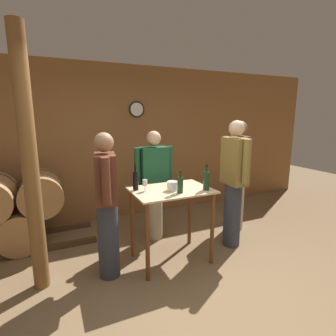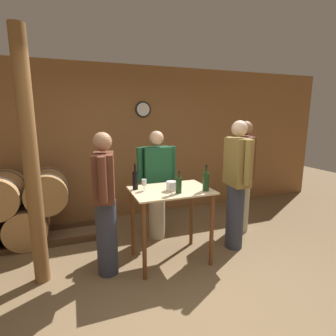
% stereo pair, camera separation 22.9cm
% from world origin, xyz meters
% --- Properties ---
extents(ground_plane, '(14.00, 14.00, 0.00)m').
position_xyz_m(ground_plane, '(0.00, 0.00, 0.00)').
color(ground_plane, brown).
extents(back_wall, '(8.40, 0.08, 2.70)m').
position_xyz_m(back_wall, '(0.00, 2.50, 1.35)').
color(back_wall, brown).
rests_on(back_wall, ground_plane).
extents(barrel_rack, '(2.54, 0.75, 1.06)m').
position_xyz_m(barrel_rack, '(-1.83, 1.93, 0.51)').
color(barrel_rack, '#4C331E').
rests_on(barrel_rack, ground_plane).
extents(tasting_table, '(0.97, 0.70, 0.95)m').
position_xyz_m(tasting_table, '(0.10, 0.73, 0.74)').
color(tasting_table, beige).
rests_on(tasting_table, ground_plane).
extents(wooden_post, '(0.16, 0.16, 2.70)m').
position_xyz_m(wooden_post, '(-1.42, 0.83, 1.35)').
color(wooden_post, brown).
rests_on(wooden_post, ground_plane).
extents(wine_bottle_far_left, '(0.07, 0.07, 0.32)m').
position_xyz_m(wine_bottle_far_left, '(-0.31, 0.88, 1.07)').
color(wine_bottle_far_left, black).
rests_on(wine_bottle_far_left, tasting_table).
extents(wine_bottle_left, '(0.07, 0.07, 0.27)m').
position_xyz_m(wine_bottle_left, '(0.13, 0.55, 1.05)').
color(wine_bottle_left, '#193819').
rests_on(wine_bottle_left, tasting_table).
extents(wine_bottle_center, '(0.08, 0.08, 0.32)m').
position_xyz_m(wine_bottle_center, '(0.47, 0.53, 1.07)').
color(wine_bottle_center, '#193819').
rests_on(wine_bottle_center, tasting_table).
extents(wine_glass_near_left, '(0.06, 0.06, 0.14)m').
position_xyz_m(wine_glass_near_left, '(-0.23, 0.79, 1.05)').
color(wine_glass_near_left, silver).
rests_on(wine_glass_near_left, tasting_table).
extents(wine_glass_near_center, '(0.07, 0.07, 0.15)m').
position_xyz_m(wine_glass_near_center, '(0.02, 0.50, 1.06)').
color(wine_glass_near_center, silver).
rests_on(wine_glass_near_center, tasting_table).
extents(ice_bucket, '(0.12, 0.12, 0.11)m').
position_xyz_m(ice_bucket, '(0.08, 0.68, 1.00)').
color(ice_bucket, white).
rests_on(ice_bucket, tasting_table).
extents(person_host, '(0.29, 0.58, 1.67)m').
position_xyz_m(person_host, '(-0.70, 0.72, 0.88)').
color(person_host, '#333847').
rests_on(person_host, ground_plane).
extents(person_visitor_with_scarf, '(0.34, 0.56, 1.76)m').
position_xyz_m(person_visitor_with_scarf, '(1.48, 1.16, 0.93)').
color(person_visitor_with_scarf, '#B7AD93').
rests_on(person_visitor_with_scarf, ground_plane).
extents(person_visitor_bearded, '(0.25, 0.59, 1.78)m').
position_xyz_m(person_visitor_bearded, '(1.05, 0.73, 0.94)').
color(person_visitor_bearded, '#333847').
rests_on(person_visitor_bearded, ground_plane).
extents(person_visitor_near_door, '(0.59, 0.24, 1.63)m').
position_xyz_m(person_visitor_near_door, '(0.13, 1.40, 0.86)').
color(person_visitor_near_door, '#B7AD93').
rests_on(person_visitor_near_door, ground_plane).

